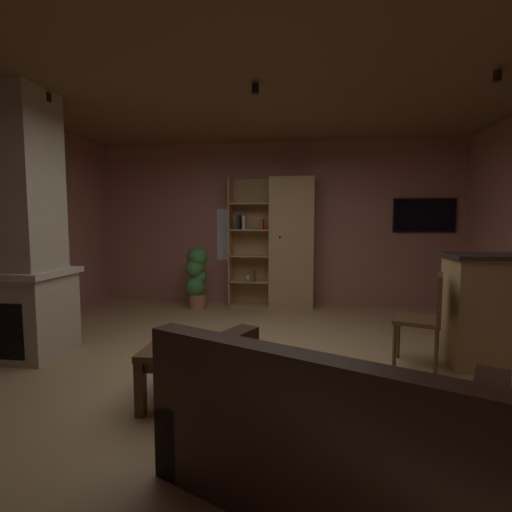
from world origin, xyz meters
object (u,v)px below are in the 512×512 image
bookshelf_cabinet (286,244)px  table_book_0 (184,345)px  coffee_table (189,355)px  stone_fireplace (14,239)px  dining_chair (426,314)px  wall_mounted_tv (424,215)px  leather_couch (323,437)px  potted_floor_plant (196,276)px

bookshelf_cabinet → table_book_0: size_ratio=15.95×
coffee_table → stone_fireplace: bearing=159.9°
bookshelf_cabinet → dining_chair: size_ratio=2.30×
stone_fireplace → wall_mounted_tv: stone_fireplace is taller
leather_couch → dining_chair: dining_chair is taller
stone_fireplace → coffee_table: bearing=-20.1°
stone_fireplace → coffee_table: (2.10, -0.77, -0.87)m
leather_couch → coffee_table: size_ratio=2.70×
stone_fireplace → table_book_0: bearing=-22.0°
table_book_0 → dining_chair: 2.30m
stone_fireplace → bookshelf_cabinet: stone_fireplace is taller
dining_chair → potted_floor_plant: bearing=143.2°
stone_fireplace → coffee_table: size_ratio=4.01×
table_book_0 → stone_fireplace: bearing=158.0°
potted_floor_plant → wall_mounted_tv: 3.78m
stone_fireplace → leather_couch: stone_fireplace is taller
stone_fireplace → dining_chair: size_ratio=2.97×
stone_fireplace → bookshelf_cabinet: bearing=45.1°
dining_chair → potted_floor_plant: 3.63m
table_book_0 → leather_couch: bearing=-40.2°
potted_floor_plant → wall_mounted_tv: bearing=8.3°
coffee_table → potted_floor_plant: size_ratio=0.68×
table_book_0 → potted_floor_plant: (-0.85, 3.20, 0.07)m
table_book_0 → dining_chair: bearing=26.4°
dining_chair → wall_mounted_tv: (0.71, 2.70, 0.98)m
leather_couch → coffee_table: leather_couch is taller
potted_floor_plant → dining_chair: bearing=-36.8°
stone_fireplace → coffee_table: 2.40m
bookshelf_cabinet → wall_mounted_tv: size_ratio=2.21×
leather_couch → dining_chair: (1.04, 1.88, 0.23)m
stone_fireplace → leather_couch: (3.10, -1.70, -0.93)m
stone_fireplace → wall_mounted_tv: size_ratio=2.85×
stone_fireplace → leather_couch: bearing=-28.8°
table_book_0 → wall_mounted_tv: (2.77, 3.73, 1.04)m
potted_floor_plant → wall_mounted_tv: wall_mounted_tv is taller
wall_mounted_tv → leather_couch: bearing=-110.9°
stone_fireplace → table_book_0: size_ratio=20.57×
stone_fireplace → potted_floor_plant: stone_fireplace is taller
leather_couch → bookshelf_cabinet: bearing=95.7°
leather_couch → potted_floor_plant: 4.47m
bookshelf_cabinet → dining_chair: (1.48, -2.49, -0.52)m
table_book_0 → wall_mounted_tv: bearing=53.4°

